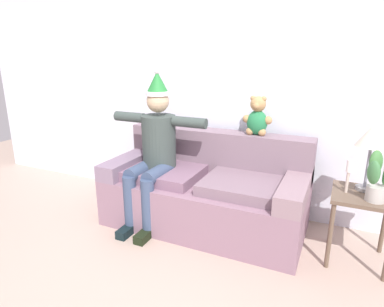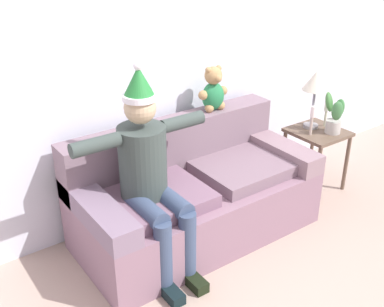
{
  "view_description": "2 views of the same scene",
  "coord_description": "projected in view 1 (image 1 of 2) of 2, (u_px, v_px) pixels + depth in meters",
  "views": [
    {
      "loc": [
        1.16,
        -1.82,
        1.65
      ],
      "look_at": [
        -0.07,
        0.82,
        0.78
      ],
      "focal_mm": 30.74,
      "sensor_mm": 36.0,
      "label": 1
    },
    {
      "loc": [
        -1.93,
        -1.67,
        2.33
      ],
      "look_at": [
        -0.11,
        0.89,
        0.8
      ],
      "focal_mm": 44.18,
      "sensor_mm": 36.0,
      "label": 2
    }
  ],
  "objects": [
    {
      "name": "couch",
      "position": [
        206.0,
        190.0,
        3.3
      ],
      "size": [
        1.94,
        0.92,
        0.91
      ],
      "color": "gray",
      "rests_on": "ground_plane"
    },
    {
      "name": "teddy_bear",
      "position": [
        257.0,
        117.0,
        3.18
      ],
      "size": [
        0.29,
        0.17,
        0.38
      ],
      "color": "#257845",
      "rests_on": "couch"
    },
    {
      "name": "ground_plane",
      "position": [
        155.0,
        280.0,
        2.52
      ],
      "size": [
        10.0,
        10.0,
        0.0
      ],
      "primitive_type": "plane",
      "color": "tan"
    },
    {
      "name": "back_wall",
      "position": [
        227.0,
        86.0,
        3.49
      ],
      "size": [
        7.0,
        0.1,
        2.7
      ],
      "primitive_type": "cube",
      "color": "silver",
      "rests_on": "ground_plane"
    },
    {
      "name": "person_seated",
      "position": [
        154.0,
        147.0,
        3.23
      ],
      "size": [
        1.02,
        0.77,
        1.55
      ],
      "color": "#384440",
      "rests_on": "ground_plane"
    },
    {
      "name": "side_table",
      "position": [
        362.0,
        206.0,
        2.64
      ],
      "size": [
        0.47,
        0.49,
        0.6
      ],
      "color": "brown",
      "rests_on": "ground_plane"
    },
    {
      "name": "table_lamp",
      "position": [
        372.0,
        139.0,
        2.57
      ],
      "size": [
        0.24,
        0.24,
        0.55
      ],
      "color": "gray",
      "rests_on": "side_table"
    },
    {
      "name": "candle_tall",
      "position": [
        349.0,
        172.0,
        2.6
      ],
      "size": [
        0.04,
        0.04,
        0.27
      ],
      "color": "beige",
      "rests_on": "side_table"
    },
    {
      "name": "potted_plant",
      "position": [
        378.0,
        180.0,
        2.45
      ],
      "size": [
        0.21,
        0.24,
        0.39
      ],
      "color": "#BBB7B0",
      "rests_on": "side_table"
    }
  ]
}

